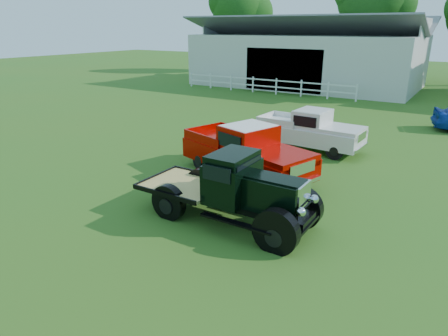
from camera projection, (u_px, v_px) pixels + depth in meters
The scene contains 8 objects.
ground at pixel (194, 215), 10.90m from camera, with size 120.00×120.00×0.00m, color #2E651C.
shed_left at pixel (307, 52), 34.19m from camera, with size 18.80×10.20×5.60m, color silver, non-canonical shape.
fence_rail at pixel (264, 85), 30.65m from camera, with size 14.20×0.16×1.20m, color white, non-canonical shape.
tree_a at pixel (238, 23), 44.48m from camera, with size 6.30×6.30×10.50m, color black, non-canonical shape.
tree_b at pixel (370, 17), 38.06m from camera, with size 6.90×6.90×11.50m, color black, non-canonical shape.
vintage_flatbed at pixel (229, 187), 10.30m from camera, with size 4.79×1.90×1.90m, color black, non-canonical shape.
red_pickup at pixel (246, 151), 13.44m from camera, with size 5.03×1.93×1.83m, color #A60600, non-canonical shape.
white_pickup at pixel (310, 130), 16.53m from camera, with size 4.47×1.73×1.64m, color silver, non-canonical shape.
Camera 1 is at (5.94, -7.88, 4.87)m, focal length 32.00 mm.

